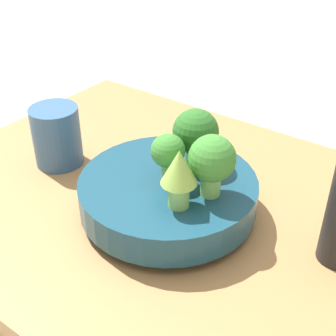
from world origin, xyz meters
TOP-DOWN VIEW (x-y plane):
  - ground_plane at (0.00, 0.00)m, footprint 6.00×6.00m
  - table at (0.00, 0.00)m, footprint 0.91×0.60m
  - bowl at (-0.03, -0.03)m, footprint 0.26×0.26m
  - broccoli_floret_center at (-0.03, -0.03)m, footprint 0.05×0.05m
  - broccoli_floret_right at (0.04, -0.02)m, footprint 0.06×0.06m
  - romanesco_piece_near at (0.02, -0.07)m, footprint 0.05×0.05m
  - broccoli_floret_back at (-0.03, 0.03)m, footprint 0.07×0.07m
  - cup at (-0.27, -0.02)m, footprint 0.08×0.08m

SIDE VIEW (x-z plane):
  - ground_plane at x=0.00m, z-range 0.00..0.00m
  - table at x=0.00m, z-range 0.00..0.04m
  - bowl at x=-0.03m, z-range 0.04..0.10m
  - cup at x=-0.27m, z-range 0.04..0.14m
  - broccoli_floret_center at x=-0.03m, z-range 0.11..0.18m
  - broccoli_floret_back at x=-0.03m, z-range 0.10..0.19m
  - romanesco_piece_near at x=0.02m, z-range 0.11..0.19m
  - broccoli_floret_right at x=0.04m, z-range 0.11..0.19m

